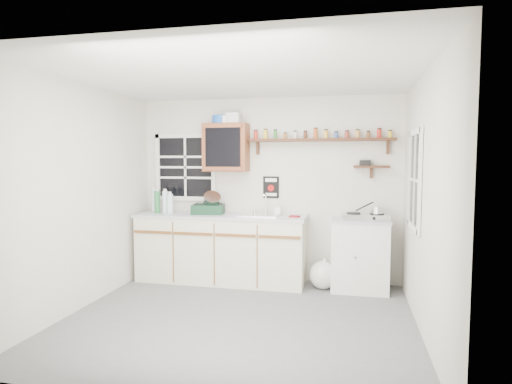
# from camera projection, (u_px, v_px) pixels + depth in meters

# --- Properties ---
(room) EXTENTS (3.64, 3.24, 2.54)m
(room) POSITION_uv_depth(u_px,v_px,m) (238.00, 200.00, 4.36)
(room) COLOR #57575A
(room) RESTS_ON ground
(main_cabinet) EXTENTS (2.31, 0.63, 0.92)m
(main_cabinet) POSITION_uv_depth(u_px,v_px,m) (221.00, 248.00, 5.81)
(main_cabinet) COLOR beige
(main_cabinet) RESTS_ON floor
(right_cabinet) EXTENTS (0.73, 0.57, 0.91)m
(right_cabinet) POSITION_uv_depth(u_px,v_px,m) (360.00, 254.00, 5.44)
(right_cabinet) COLOR silver
(right_cabinet) RESTS_ON floor
(sink) EXTENTS (0.52, 0.44, 0.29)m
(sink) POSITION_uv_depth(u_px,v_px,m) (260.00, 215.00, 5.66)
(sink) COLOR silver
(sink) RESTS_ON main_cabinet
(upper_cabinet) EXTENTS (0.60, 0.32, 0.65)m
(upper_cabinet) POSITION_uv_depth(u_px,v_px,m) (226.00, 148.00, 5.84)
(upper_cabinet) COLOR #5E2B17
(upper_cabinet) RESTS_ON wall_back
(upper_cabinet_clutter) EXTENTS (0.38, 0.24, 0.14)m
(upper_cabinet_clutter) POSITION_uv_depth(u_px,v_px,m) (225.00, 119.00, 5.81)
(upper_cabinet_clutter) COLOR #1B51AF
(upper_cabinet_clutter) RESTS_ON upper_cabinet
(spice_shelf) EXTENTS (1.91, 0.18, 0.35)m
(spice_shelf) POSITION_uv_depth(u_px,v_px,m) (321.00, 139.00, 5.62)
(spice_shelf) COLOR #32190D
(spice_shelf) RESTS_ON wall_back
(secondary_shelf) EXTENTS (0.45, 0.16, 0.24)m
(secondary_shelf) POSITION_uv_depth(u_px,v_px,m) (369.00, 166.00, 5.52)
(secondary_shelf) COLOR #32190D
(secondary_shelf) RESTS_ON wall_back
(warning_sign) EXTENTS (0.22, 0.02, 0.30)m
(warning_sign) POSITION_uv_depth(u_px,v_px,m) (271.00, 187.00, 5.89)
(warning_sign) COLOR black
(warning_sign) RESTS_ON wall_back
(window_back) EXTENTS (0.93, 0.03, 0.98)m
(window_back) POSITION_uv_depth(u_px,v_px,m) (185.00, 167.00, 6.14)
(window_back) COLOR black
(window_back) RESTS_ON wall_back
(window_right) EXTENTS (0.03, 0.78, 1.08)m
(window_right) POSITION_uv_depth(u_px,v_px,m) (415.00, 180.00, 4.49)
(window_right) COLOR black
(window_right) RESTS_ON wall_back
(water_bottles) EXTENTS (0.36, 0.16, 0.35)m
(water_bottles) POSITION_uv_depth(u_px,v_px,m) (162.00, 202.00, 5.95)
(water_bottles) COLOR silver
(water_bottles) RESTS_ON main_cabinet
(dish_rack) EXTENTS (0.46, 0.38, 0.32)m
(dish_rack) POSITION_uv_depth(u_px,v_px,m) (209.00, 206.00, 5.85)
(dish_rack) COLOR #10301D
(dish_rack) RESTS_ON main_cabinet
(soap_bottle) EXTENTS (0.08, 0.08, 0.17)m
(soap_bottle) POSITION_uv_depth(u_px,v_px,m) (278.00, 209.00, 5.71)
(soap_bottle) COLOR silver
(soap_bottle) RESTS_ON main_cabinet
(rag) EXTENTS (0.14, 0.13, 0.02)m
(rag) POSITION_uv_depth(u_px,v_px,m) (295.00, 216.00, 5.52)
(rag) COLOR maroon
(rag) RESTS_ON main_cabinet
(hotplate) EXTENTS (0.60, 0.37, 0.08)m
(hotplate) POSITION_uv_depth(u_px,v_px,m) (365.00, 216.00, 5.37)
(hotplate) COLOR silver
(hotplate) RESTS_ON right_cabinet
(saucepan) EXTENTS (0.34, 0.27, 0.16)m
(saucepan) POSITION_uv_depth(u_px,v_px,m) (376.00, 210.00, 5.34)
(saucepan) COLOR silver
(saucepan) RESTS_ON hotplate
(trash_bag) EXTENTS (0.38, 0.34, 0.44)m
(trash_bag) POSITION_uv_depth(u_px,v_px,m) (323.00, 275.00, 5.49)
(trash_bag) COLOR silver
(trash_bag) RESTS_ON floor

